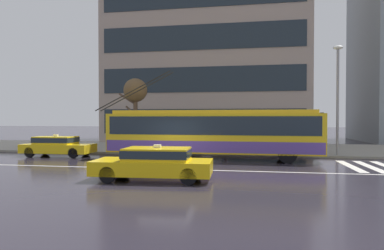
{
  "coord_description": "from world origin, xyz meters",
  "views": [
    {
      "loc": [
        4.14,
        -16.71,
        2.41
      ],
      "look_at": [
        0.6,
        4.03,
        2.0
      ],
      "focal_mm": 31.53,
      "sensor_mm": 36.0,
      "label": 1
    }
  ],
  "objects_px": {
    "bus_shelter": "(197,125)",
    "street_tree_bare": "(135,93)",
    "pedestrian_walking_past": "(182,128)",
    "street_lamp": "(338,91)",
    "pedestrian_approaching_curb": "(173,137)",
    "trolleybus": "(213,132)",
    "taxi_oncoming_near": "(155,162)",
    "taxi_queued_behind_bus": "(57,145)",
    "pedestrian_at_shelter": "(227,128)"
  },
  "relations": [
    {
      "from": "bus_shelter",
      "to": "street_tree_bare",
      "type": "relative_size",
      "value": 0.67
    },
    {
      "from": "bus_shelter",
      "to": "pedestrian_walking_past",
      "type": "height_order",
      "value": "bus_shelter"
    },
    {
      "from": "bus_shelter",
      "to": "street_lamp",
      "type": "height_order",
      "value": "street_lamp"
    },
    {
      "from": "street_lamp",
      "to": "street_tree_bare",
      "type": "bearing_deg",
      "value": 171.81
    },
    {
      "from": "pedestrian_approaching_curb",
      "to": "street_tree_bare",
      "type": "relative_size",
      "value": 0.32
    },
    {
      "from": "trolleybus",
      "to": "pedestrian_walking_past",
      "type": "relative_size",
      "value": 6.72
    },
    {
      "from": "taxi_oncoming_near",
      "to": "bus_shelter",
      "type": "bearing_deg",
      "value": 89.51
    },
    {
      "from": "taxi_queued_behind_bus",
      "to": "pedestrian_walking_past",
      "type": "distance_m",
      "value": 8.38
    },
    {
      "from": "pedestrian_walking_past",
      "to": "street_tree_bare",
      "type": "height_order",
      "value": "street_tree_bare"
    },
    {
      "from": "pedestrian_at_shelter",
      "to": "street_tree_bare",
      "type": "bearing_deg",
      "value": 177.94
    },
    {
      "from": "taxi_queued_behind_bus",
      "to": "pedestrian_approaching_curb",
      "type": "distance_m",
      "value": 7.5
    },
    {
      "from": "taxi_oncoming_near",
      "to": "street_tree_bare",
      "type": "xyz_separation_m",
      "value": [
        -4.74,
        11.34,
        3.62
      ]
    },
    {
      "from": "taxi_oncoming_near",
      "to": "bus_shelter",
      "type": "height_order",
      "value": "bus_shelter"
    },
    {
      "from": "taxi_oncoming_near",
      "to": "taxi_queued_behind_bus",
      "type": "height_order",
      "value": "same"
    },
    {
      "from": "trolleybus",
      "to": "pedestrian_walking_past",
      "type": "bearing_deg",
      "value": 124.29
    },
    {
      "from": "street_tree_bare",
      "to": "bus_shelter",
      "type": "bearing_deg",
      "value": -14.09
    },
    {
      "from": "taxi_oncoming_near",
      "to": "pedestrian_at_shelter",
      "type": "relative_size",
      "value": 2.33
    },
    {
      "from": "bus_shelter",
      "to": "street_tree_bare",
      "type": "distance_m",
      "value": 5.5
    },
    {
      "from": "pedestrian_at_shelter",
      "to": "pedestrian_approaching_curb",
      "type": "xyz_separation_m",
      "value": [
        -3.64,
        -1.09,
        -0.59
      ]
    },
    {
      "from": "pedestrian_walking_past",
      "to": "trolleybus",
      "type": "bearing_deg",
      "value": -55.71
    },
    {
      "from": "bus_shelter",
      "to": "trolleybus",
      "type": "bearing_deg",
      "value": -64.72
    },
    {
      "from": "bus_shelter",
      "to": "pedestrian_walking_past",
      "type": "bearing_deg",
      "value": 144.5
    },
    {
      "from": "taxi_queued_behind_bus",
      "to": "bus_shelter",
      "type": "distance_m",
      "value": 9.15
    },
    {
      "from": "trolleybus",
      "to": "street_lamp",
      "type": "bearing_deg",
      "value": 16.59
    },
    {
      "from": "taxi_queued_behind_bus",
      "to": "street_lamp",
      "type": "relative_size",
      "value": 0.66
    },
    {
      "from": "pedestrian_at_shelter",
      "to": "bus_shelter",
      "type": "bearing_deg",
      "value": -154.23
    },
    {
      "from": "pedestrian_at_shelter",
      "to": "street_lamp",
      "type": "bearing_deg",
      "value": -14.04
    },
    {
      "from": "taxi_queued_behind_bus",
      "to": "pedestrian_walking_past",
      "type": "xyz_separation_m",
      "value": [
        7.27,
        4.02,
        1.04
      ]
    },
    {
      "from": "trolleybus",
      "to": "taxi_oncoming_near",
      "type": "distance_m",
      "value": 7.33
    },
    {
      "from": "taxi_oncoming_near",
      "to": "taxi_queued_behind_bus",
      "type": "xyz_separation_m",
      "value": [
        -8.42,
        6.99,
        -0.0
      ]
    },
    {
      "from": "bus_shelter",
      "to": "street_lamp",
      "type": "relative_size",
      "value": 0.52
    },
    {
      "from": "trolleybus",
      "to": "street_lamp",
      "type": "distance_m",
      "value": 8.24
    },
    {
      "from": "pedestrian_approaching_curb",
      "to": "street_lamp",
      "type": "bearing_deg",
      "value": -3.51
    },
    {
      "from": "taxi_queued_behind_bus",
      "to": "bus_shelter",
      "type": "height_order",
      "value": "bus_shelter"
    },
    {
      "from": "trolleybus",
      "to": "street_lamp",
      "type": "height_order",
      "value": "street_lamp"
    },
    {
      "from": "taxi_queued_behind_bus",
      "to": "pedestrian_approaching_curb",
      "type": "xyz_separation_m",
      "value": [
        6.86,
        3.02,
        0.42
      ]
    },
    {
      "from": "pedestrian_at_shelter",
      "to": "street_lamp",
      "type": "xyz_separation_m",
      "value": [
        6.94,
        -1.74,
        2.41
      ]
    },
    {
      "from": "trolleybus",
      "to": "street_tree_bare",
      "type": "bearing_deg",
      "value": 145.94
    },
    {
      "from": "pedestrian_approaching_curb",
      "to": "street_lamp",
      "type": "relative_size",
      "value": 0.25
    },
    {
      "from": "pedestrian_approaching_curb",
      "to": "pedestrian_walking_past",
      "type": "bearing_deg",
      "value": 67.43
    },
    {
      "from": "bus_shelter",
      "to": "pedestrian_at_shelter",
      "type": "height_order",
      "value": "bus_shelter"
    },
    {
      "from": "pedestrian_walking_past",
      "to": "street_lamp",
      "type": "xyz_separation_m",
      "value": [
        10.17,
        -1.65,
        2.39
      ]
    },
    {
      "from": "bus_shelter",
      "to": "street_lamp",
      "type": "xyz_separation_m",
      "value": [
        8.94,
        -0.77,
        2.16
      ]
    },
    {
      "from": "taxi_queued_behind_bus",
      "to": "pedestrian_approaching_curb",
      "type": "height_order",
      "value": "pedestrian_approaching_curb"
    },
    {
      "from": "bus_shelter",
      "to": "street_lamp",
      "type": "distance_m",
      "value": 9.23
    },
    {
      "from": "pedestrian_walking_past",
      "to": "street_tree_bare",
      "type": "xyz_separation_m",
      "value": [
        -3.59,
        0.33,
        2.58
      ]
    },
    {
      "from": "bus_shelter",
      "to": "street_lamp",
      "type": "bearing_deg",
      "value": -4.93
    },
    {
      "from": "taxi_queued_behind_bus",
      "to": "pedestrian_approaching_curb",
      "type": "bearing_deg",
      "value": 23.79
    },
    {
      "from": "street_lamp",
      "to": "street_tree_bare",
      "type": "relative_size",
      "value": 1.29
    },
    {
      "from": "trolleybus",
      "to": "pedestrian_approaching_curb",
      "type": "distance_m",
      "value": 4.24
    }
  ]
}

